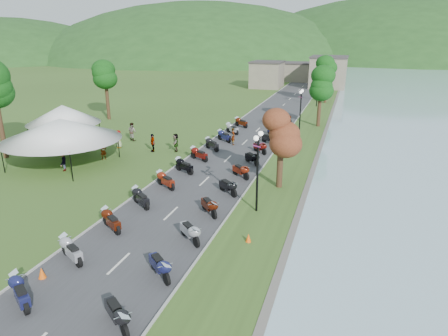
% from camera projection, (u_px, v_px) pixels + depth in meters
% --- Properties ---
extents(road, '(7.00, 120.00, 0.02)m').
position_uv_depth(road, '(258.00, 130.00, 46.56)').
color(road, '#3E3E41').
rests_on(road, ground).
extents(hills_backdrop, '(360.00, 120.00, 76.00)m').
position_uv_depth(hills_backdrop, '(334.00, 57.00, 190.95)').
color(hills_backdrop, '#285621').
rests_on(hills_backdrop, ground).
extents(far_building, '(18.00, 16.00, 5.00)m').
position_uv_depth(far_building, '(296.00, 73.00, 86.95)').
color(far_building, gray).
rests_on(far_building, ground).
extents(moto_row_left, '(2.60, 43.91, 1.10)m').
position_uv_depth(moto_row_left, '(165.00, 181.00, 28.91)').
color(moto_row_left, '#331411').
rests_on(moto_row_left, ground).
extents(moto_row_right, '(2.60, 44.57, 1.10)m').
position_uv_depth(moto_row_right, '(241.00, 171.00, 31.01)').
color(moto_row_right, '#331411').
rests_on(moto_row_right, ground).
extents(vendor_tent_main, '(6.54, 6.54, 4.00)m').
position_uv_depth(vendor_tent_main, '(63.00, 142.00, 33.61)').
color(vendor_tent_main, white).
rests_on(vendor_tent_main, ground).
extents(vendor_tent_side, '(4.76, 4.76, 4.00)m').
position_uv_depth(vendor_tent_side, '(64.00, 125.00, 39.80)').
color(vendor_tent_side, white).
rests_on(vendor_tent_side, ground).
extents(tree_lakeside, '(2.26, 2.26, 6.28)m').
position_uv_depth(tree_lakeside, '(281.00, 146.00, 28.22)').
color(tree_lakeside, '#145313').
rests_on(tree_lakeside, ground).
extents(pedestrian_a, '(0.63, 0.70, 1.57)m').
position_uv_depth(pedestrian_a, '(104.00, 159.00, 35.63)').
color(pedestrian_a, slate).
rests_on(pedestrian_a, ground).
extents(pedestrian_b, '(1.05, 0.83, 1.90)m').
position_uv_depth(pedestrian_b, '(133.00, 140.00, 41.93)').
color(pedestrian_b, slate).
rests_on(pedestrian_b, ground).
extents(pedestrian_c, '(0.87, 1.19, 1.70)m').
position_uv_depth(pedestrian_c, '(64.00, 171.00, 32.66)').
color(pedestrian_c, slate).
rests_on(pedestrian_c, ground).
extents(traffic_cone_near, '(0.36, 0.36, 0.56)m').
position_uv_depth(traffic_cone_near, '(42.00, 273.00, 18.25)').
color(traffic_cone_near, '#F2590C').
rests_on(traffic_cone_near, ground).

